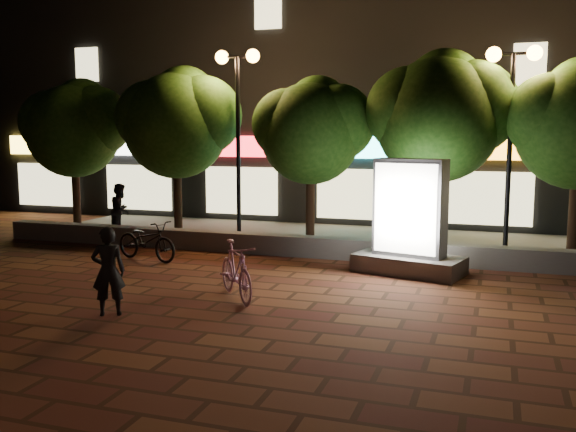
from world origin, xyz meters
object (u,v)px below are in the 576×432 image
at_px(rider, 108,271).
at_px(scooter_parked, 147,240).
at_px(tree_far_left, 76,125).
at_px(tree_left, 179,119).
at_px(tree_mid, 313,127).
at_px(street_lamp_right, 512,97).
at_px(ad_kiosk, 410,227).
at_px(pedestrian, 121,210).
at_px(street_lamp_left, 238,96).
at_px(tree_right, 441,112).
at_px(scooter_pink, 236,271).

relative_size(rider, scooter_parked, 0.81).
xyz_separation_m(tree_far_left, tree_left, (3.50, 0.00, 0.15)).
relative_size(tree_mid, street_lamp_right, 0.90).
bearing_deg(rider, ad_kiosk, -160.80).
distance_m(tree_left, pedestrian, 3.11).
xyz_separation_m(tree_left, street_lamp_left, (1.95, -0.26, 0.58)).
xyz_separation_m(street_lamp_right, rider, (-6.35, -7.09, -3.14)).
xyz_separation_m(tree_mid, tree_right, (3.31, 0.00, 0.35)).
xyz_separation_m(scooter_pink, pedestrian, (-5.74, 5.00, 0.31)).
height_order(street_lamp_left, scooter_pink, street_lamp_left).
height_order(tree_left, street_lamp_left, street_lamp_left).
distance_m(tree_right, rider, 9.17).
relative_size(tree_left, rider, 3.24).
bearing_deg(rider, street_lamp_left, -113.69).
distance_m(tree_far_left, pedestrian, 3.22).
xyz_separation_m(tree_left, scooter_parked, (0.78, -3.16, -2.96)).
bearing_deg(rider, tree_left, -99.48).
bearing_deg(tree_right, pedestrian, -175.28).
bearing_deg(rider, tree_mid, -129.71).
distance_m(tree_left, scooter_parked, 4.40).
xyz_separation_m(tree_mid, street_lamp_left, (-2.05, -0.26, 0.81)).
distance_m(ad_kiosk, scooter_pink, 4.24).
relative_size(street_lamp_right, scooter_parked, 2.69).
height_order(tree_right, scooter_pink, tree_right).
height_order(street_lamp_left, street_lamp_right, street_lamp_left).
xyz_separation_m(rider, scooter_parked, (-1.82, 4.19, -0.27)).
xyz_separation_m(tree_right, pedestrian, (-8.84, -0.73, -2.72)).
xyz_separation_m(tree_left, tree_right, (7.30, 0.00, 0.12)).
height_order(street_lamp_right, ad_kiosk, street_lamp_right).
distance_m(tree_right, street_lamp_left, 5.38).
bearing_deg(tree_mid, street_lamp_left, -172.69).
distance_m(tree_left, scooter_pink, 7.68).
relative_size(street_lamp_left, scooter_parked, 2.80).
bearing_deg(street_lamp_left, tree_right, 2.81).
bearing_deg(street_lamp_right, pedestrian, -177.45).
bearing_deg(tree_left, street_lamp_right, -1.68).
height_order(street_lamp_right, rider, street_lamp_right).
bearing_deg(tree_mid, scooter_parked, -135.50).
height_order(tree_far_left, scooter_pink, tree_far_left).
bearing_deg(street_lamp_left, scooter_parked, -111.96).
bearing_deg(tree_left, tree_mid, -0.00).
distance_m(tree_right, ad_kiosk, 3.61).
height_order(ad_kiosk, pedestrian, ad_kiosk).
bearing_deg(street_lamp_right, tree_left, 178.32).
xyz_separation_m(ad_kiosk, scooter_parked, (-6.15, -0.65, -0.52)).
bearing_deg(tree_left, scooter_pink, -53.72).
relative_size(rider, pedestrian, 0.98).
height_order(rider, pedestrian, pedestrian).
bearing_deg(tree_right, ad_kiosk, -98.41).
xyz_separation_m(street_lamp_left, street_lamp_right, (7.00, 0.00, -0.13)).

